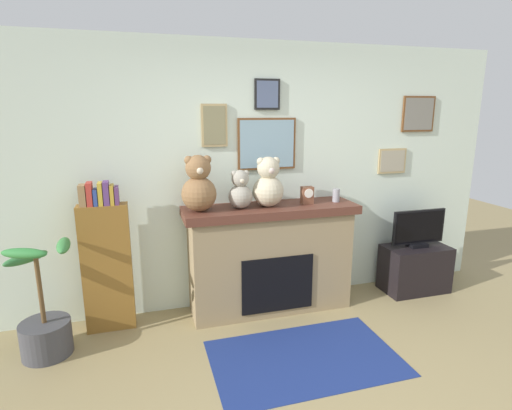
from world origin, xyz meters
name	(u,v)px	position (x,y,z in m)	size (l,w,h in m)	color
back_wall	(261,176)	(0.01, 2.00, 1.30)	(5.20, 0.15, 2.60)	silver
fireplace	(270,257)	(0.01, 1.70, 0.54)	(1.68, 0.53, 1.06)	#8F7A56
bookshelf	(107,263)	(-1.51, 1.74, 0.64)	(0.42, 0.16, 1.37)	brown
potted_plant	(45,324)	(-1.99, 1.45, 0.27)	(0.53, 0.49, 0.96)	#3F3F44
tv_stand	(415,268)	(1.68, 1.64, 0.25)	(0.70, 0.40, 0.51)	black
television	(419,229)	(1.68, 1.64, 0.71)	(0.62, 0.14, 0.41)	black
area_rug	(305,358)	(0.01, 0.79, 0.00)	(1.50, 0.93, 0.01)	navy
candle_jar	(336,195)	(0.70, 1.69, 1.13)	(0.07, 0.07, 0.13)	gray
mantel_clock	(307,195)	(0.38, 1.69, 1.15)	(0.11, 0.08, 0.17)	brown
teddy_bear_grey	(199,186)	(-0.67, 1.69, 1.29)	(0.32, 0.32, 0.51)	brown
teddy_bear_cream	(240,191)	(-0.29, 1.69, 1.22)	(0.22, 0.22, 0.36)	gray
teddy_bear_brown	(268,184)	(-0.02, 1.69, 1.28)	(0.29, 0.29, 0.47)	#C2B698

